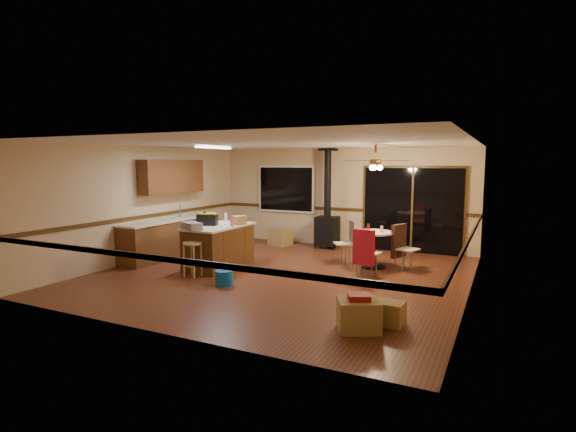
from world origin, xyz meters
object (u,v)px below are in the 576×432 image
Objects in this scene: chair_left at (348,237)px; chair_near at (364,247)px; kitchen_island at (219,246)px; chair_right at (400,241)px; box_corner_a at (359,315)px; toolbox_grey at (192,226)px; box_corner_b at (389,313)px; bar_stool at (193,259)px; blue_bucket at (224,278)px; box_under_window at (280,237)px; toolbox_black at (207,220)px; wood_stove at (327,220)px; dining_table at (374,243)px.

chair_left is 1.23m from chair_near.
kitchen_island is 2.40× the size of chair_right.
toolbox_grey is at bearing 158.84° from box_corner_a.
box_corner_b is (0.32, 0.40, -0.05)m from box_corner_a.
bar_stool is 4.02m from box_corner_a.
bar_stool is at bearing -89.40° from kitchen_island.
kitchen_island reaches higher than blue_bucket.
box_under_window is (-0.00, 2.87, -0.23)m from kitchen_island.
chair_right is (3.68, 2.22, -0.38)m from toolbox_grey.
box_corner_a is (4.05, -2.19, -0.81)m from toolbox_black.
wood_stove is 5.99× the size of toolbox_black.
blue_bucket is at bearing -43.64° from toolbox_black.
chair_right is (2.61, 2.67, 0.46)m from blue_bucket.
chair_near is 2.62m from box_corner_b.
chair_near is (1.75, -2.54, -0.13)m from wood_stove.
box_corner_b is (2.81, -4.90, -0.57)m from wood_stove.
dining_table is (2.99, 2.30, 0.19)m from bar_stool.
kitchen_island is 3.07× the size of box_corner_a.
toolbox_grey is at bearing -159.08° from chair_near.
dining_table is at bearing -14.51° from chair_left.
toolbox_black reaches higher than box_corner_b.
toolbox_black reaches higher than toolbox_grey.
box_corner_b is (1.06, -2.36, -0.44)m from chair_near.
kitchen_island is 1.53m from blue_bucket.
box_under_window is (-2.39, 1.33, -0.37)m from chair_left.
chair_near is 1.00× the size of chair_right.
chair_near is at bearing 9.40° from kitchen_island.
box_corner_b is (3.19, -0.68, 0.02)m from blue_bucket.
toolbox_grey is 3.81m from dining_table.
wood_stove is 4.60× the size of box_corner_a.
wood_stove reaches higher than blue_bucket.
blue_bucket is at bearing -141.78° from chair_near.
chair_near is (3.05, 0.51, 0.14)m from kitchen_island.
box_corner_a is at bearing -85.85° from chair_right.
wood_stove is 3.01× the size of dining_table.
wood_stove reaches higher than toolbox_grey.
wood_stove is at bearing 145.07° from chair_right.
kitchen_island is 3.01× the size of chair_left.
chair_right is at bearing 31.06° from toolbox_grey.
dining_table is 1.50× the size of box_under_window.
box_corner_b is at bearing -63.00° from chair_left.
toolbox_black is at bearing 98.74° from toolbox_grey.
blue_bucket is 2.76m from chair_near.
box_corner_a is (2.50, -5.30, -0.52)m from wood_stove.
box_under_window is at bearing -172.33° from wood_stove.
bar_stool is 4.27m from chair_right.
dining_table is at bearing 24.77° from kitchen_island.
chair_right reaches higher than bar_stool.
chair_right is at bearing -21.35° from box_under_window.
toolbox_black is at bearing 157.64° from box_corner_b.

